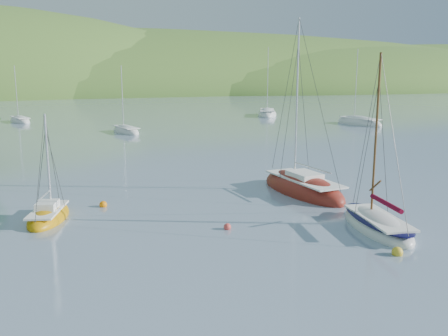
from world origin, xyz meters
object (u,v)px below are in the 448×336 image
object	(u,v)px
daysailer_white	(377,225)
distant_sloop_c	(20,121)
sailboat_yellow	(49,216)
distant_sloop_a	(126,131)
sloop_red	(303,189)
distant_sloop_d	(359,123)
distant_sloop_b	(267,115)

from	to	relation	value
daysailer_white	distant_sloop_c	world-z (taller)	daysailer_white
sailboat_yellow	daysailer_white	bearing A→B (deg)	-8.77
daysailer_white	distant_sloop_a	world-z (taller)	daysailer_white
daysailer_white	sailboat_yellow	distance (m)	17.47
distant_sloop_a	sailboat_yellow	bearing A→B (deg)	-118.48
sloop_red	sailboat_yellow	distance (m)	15.87
sailboat_yellow	distant_sloop_d	xyz separation A→B (m)	(41.43, 34.92, 0.03)
sailboat_yellow	distant_sloop_c	bearing A→B (deg)	110.23
distant_sloop_b	distant_sloop_d	bearing A→B (deg)	-43.38
daysailer_white	sloop_red	distance (m)	8.03
sailboat_yellow	distant_sloop_c	distance (m)	53.33
sailboat_yellow	distant_sloop_b	bearing A→B (deg)	70.80
sloop_red	distant_sloop_a	xyz separation A→B (m)	(-7.59, 34.56, -0.06)
distant_sloop_a	distant_sloop_c	xyz separation A→B (m)	(-13.81, 17.28, 0.00)
daysailer_white	distant_sloop_a	distance (m)	43.30
distant_sloop_b	distant_sloop_d	size ratio (longest dim) A/B	1.07
daysailer_white	distant_sloop_b	distance (m)	60.75
sailboat_yellow	distant_sloop_a	distance (m)	36.70
distant_sloop_d	distant_sloop_a	bearing A→B (deg)	165.21
daysailer_white	distant_sloop_b	xyz separation A→B (m)	(17.75, 58.10, -0.01)
sloop_red	sailboat_yellow	bearing A→B (deg)	176.75
sloop_red	distant_sloop_d	bearing A→B (deg)	45.22
daysailer_white	sailboat_yellow	world-z (taller)	daysailer_white
sloop_red	daysailer_white	bearing A→B (deg)	-95.74
sloop_red	distant_sloop_b	size ratio (longest dim) A/B	0.98
distant_sloop_a	distant_sloop_b	world-z (taller)	distant_sloop_b
sailboat_yellow	distant_sloop_d	bearing A→B (deg)	54.35
distant_sloop_c	distant_sloop_d	bearing A→B (deg)	-40.90
distant_sloop_a	distant_sloop_b	size ratio (longest dim) A/B	0.73
distant_sloop_d	distant_sloop_c	bearing A→B (deg)	145.58
distant_sloop_a	distant_sloop_b	bearing A→B (deg)	15.70
sailboat_yellow	distant_sloop_a	bearing A→B (deg)	91.25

